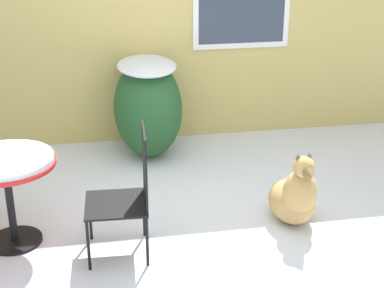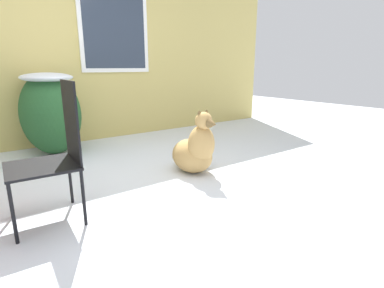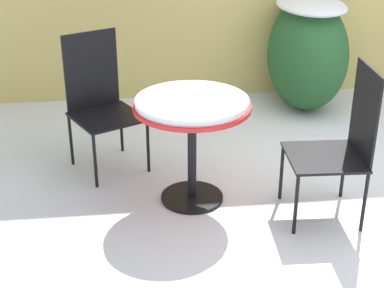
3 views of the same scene
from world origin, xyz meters
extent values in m
plane|color=silver|center=(0.00, 0.00, 0.00)|extent=(16.00, 16.00, 0.00)
cube|color=tan|center=(0.00, 2.20, 1.60)|extent=(8.00, 0.06, 3.19)
cube|color=white|center=(0.84, 2.16, 1.76)|extent=(1.10, 0.04, 1.44)
cube|color=#2D3847|center=(0.84, 2.14, 1.76)|extent=(0.98, 0.01, 1.32)
ellipsoid|color=#235128|center=(-0.28, 1.73, 0.53)|extent=(0.73, 1.03, 1.05)
ellipsoid|color=silver|center=(-0.28, 1.73, 0.99)|extent=(0.62, 0.88, 0.12)
cube|color=black|center=(-0.74, -0.20, 0.43)|extent=(0.50, 0.50, 0.02)
cube|color=black|center=(-0.51, -0.21, 0.74)|extent=(0.04, 0.44, 0.59)
cylinder|color=black|center=(-0.95, 0.03, 0.21)|extent=(0.02, 0.02, 0.42)
cylinder|color=black|center=(-0.97, -0.41, 0.21)|extent=(0.02, 0.02, 0.42)
cylinder|color=black|center=(-0.51, 0.01, 0.21)|extent=(0.02, 0.02, 0.42)
cylinder|color=black|center=(-0.53, -0.43, 0.21)|extent=(0.02, 0.02, 0.42)
ellipsoid|color=tan|center=(0.78, 0.05, 0.18)|extent=(0.41, 0.53, 0.37)
ellipsoid|color=tan|center=(0.79, -0.11, 0.34)|extent=(0.31, 0.28, 0.40)
sphere|color=tan|center=(0.79, -0.14, 0.59)|extent=(0.18, 0.18, 0.18)
cone|color=brown|center=(0.80, -0.27, 0.58)|extent=(0.10, 0.10, 0.10)
ellipsoid|color=brown|center=(0.74, -0.13, 0.66)|extent=(0.04, 0.03, 0.08)
ellipsoid|color=brown|center=(0.84, -0.12, 0.66)|extent=(0.04, 0.03, 0.08)
ellipsoid|color=tan|center=(0.76, 0.28, 0.08)|extent=(0.09, 0.24, 0.07)
camera|label=1|loc=(-0.87, -4.24, 2.60)|focal=55.00mm
camera|label=2|loc=(-1.06, -2.49, 1.13)|focal=28.00mm
camera|label=3|loc=(-1.99, -3.48, 2.13)|focal=55.00mm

